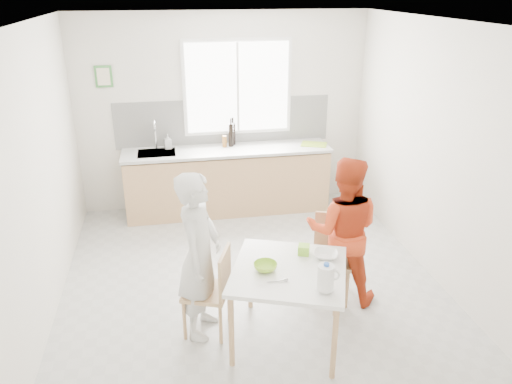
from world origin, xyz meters
TOP-DOWN VIEW (x-y plane):
  - ground at (0.00, 0.00)m, footprint 4.50×4.50m
  - room_shell at (0.00, 0.00)m, footprint 4.50×4.50m
  - window at (0.20, 2.23)m, footprint 1.50×0.06m
  - backsplash at (0.00, 2.24)m, footprint 3.00×0.02m
  - picture_frame at (-1.55, 2.23)m, footprint 0.22×0.03m
  - kitchen_counter at (-0.00, 1.95)m, footprint 2.84×0.64m
  - dining_table at (0.16, -0.95)m, footprint 1.24×1.24m
  - chair_left at (-0.48, -0.71)m, footprint 0.50×0.50m
  - chair_far at (0.78, -0.31)m, footprint 0.52×0.52m
  - person_white at (-0.59, -0.67)m, footprint 0.56×0.67m
  - person_red at (0.84, -0.39)m, footprint 0.90×0.80m
  - bowl_green at (-0.04, -0.92)m, footprint 0.26×0.26m
  - bowl_white at (0.53, -0.82)m, footprint 0.28×0.28m
  - milk_jug at (0.37, -1.32)m, footprint 0.19×0.13m
  - green_box at (0.35, -0.72)m, footprint 0.13×0.13m
  - spoon at (0.01, -1.13)m, footprint 0.16×0.01m
  - cutting_board at (1.23, 1.91)m, footprint 0.42×0.37m
  - wine_bottle_a at (0.07, 2.06)m, footprint 0.07×0.07m
  - wine_bottle_b at (0.11, 2.15)m, footprint 0.07×0.07m
  - jar_amber at (-0.02, 2.04)m, footprint 0.06×0.06m
  - soap_bottle at (-0.79, 2.12)m, footprint 0.10×0.10m

SIDE VIEW (x-z plane):
  - ground at x=0.00m, z-range 0.00..0.00m
  - kitchen_counter at x=0.00m, z-range -0.27..1.10m
  - chair_left at x=-0.48m, z-range 0.04..0.89m
  - chair_far at x=0.78m, z-range 0.04..0.92m
  - dining_table at x=0.16m, z-range 0.29..1.03m
  - spoon at x=0.01m, z-range 0.74..0.76m
  - person_red at x=0.84m, z-range 0.00..1.53m
  - bowl_white at x=0.53m, z-range 0.74..0.79m
  - bowl_green at x=-0.04m, z-range 0.74..0.80m
  - green_box at x=0.35m, z-range 0.74..0.83m
  - person_white at x=-0.59m, z-range 0.00..1.58m
  - milk_jug at x=0.37m, z-range 0.75..0.99m
  - cutting_board at x=1.23m, z-range 0.92..0.93m
  - jar_amber at x=-0.02m, z-range 0.92..1.08m
  - soap_bottle at x=-0.79m, z-range 0.92..1.12m
  - wine_bottle_b at x=0.11m, z-range 0.92..1.22m
  - wine_bottle_a at x=0.07m, z-range 0.92..1.24m
  - backsplash at x=0.00m, z-range 0.90..1.55m
  - room_shell at x=0.00m, z-range -0.61..3.89m
  - window at x=0.20m, z-range 1.05..2.35m
  - picture_frame at x=-1.55m, z-range 1.76..2.04m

